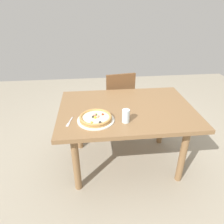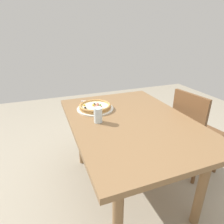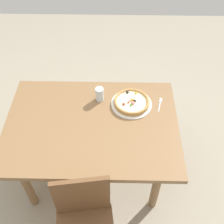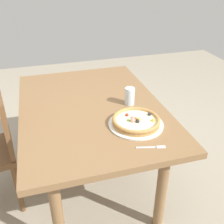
# 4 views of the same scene
# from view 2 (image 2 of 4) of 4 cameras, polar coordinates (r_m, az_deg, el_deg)

# --- Properties ---
(ground_plane) EXTENTS (6.00, 6.00, 0.00)m
(ground_plane) POSITION_cam_2_polar(r_m,az_deg,el_deg) (2.04, 4.79, -21.07)
(ground_plane) COLOR #9E937F
(dining_table) EXTENTS (1.39, 0.99, 0.73)m
(dining_table) POSITION_cam_2_polar(r_m,az_deg,el_deg) (1.66, 5.53, -5.10)
(dining_table) COLOR olive
(dining_table) RESTS_ON ground
(chair_near) EXTENTS (0.45, 0.45, 0.90)m
(chair_near) POSITION_cam_2_polar(r_m,az_deg,el_deg) (2.10, 23.17, -4.93)
(chair_near) COLOR brown
(chair_near) RESTS_ON ground
(plate) EXTENTS (0.35, 0.35, 0.01)m
(plate) POSITION_cam_2_polar(r_m,az_deg,el_deg) (1.82, -5.02, 0.99)
(plate) COLOR silver
(plate) RESTS_ON dining_table
(pizza) EXTENTS (0.30, 0.30, 0.05)m
(pizza) POSITION_cam_2_polar(r_m,az_deg,el_deg) (1.81, -5.05, 1.72)
(pizza) COLOR #B78447
(pizza) RESTS_ON plate
(fork) EXTENTS (0.05, 0.16, 0.00)m
(fork) POSITION_cam_2_polar(r_m,az_deg,el_deg) (2.04, -7.25, 3.30)
(fork) COLOR silver
(fork) RESTS_ON dining_table
(drinking_glass) EXTENTS (0.07, 0.07, 0.12)m
(drinking_glass) POSITION_cam_2_polar(r_m,az_deg,el_deg) (1.55, -4.17, -0.92)
(drinking_glass) COLOR silver
(drinking_glass) RESTS_ON dining_table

